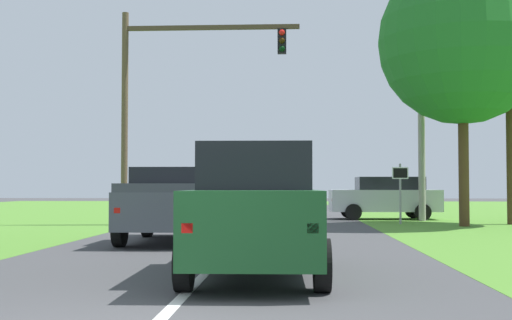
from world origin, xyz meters
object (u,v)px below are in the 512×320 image
traffic_light (168,86)px  oak_tree_right (462,41)px  pickup_truck_lead (172,204)px  keep_moving_sign (400,185)px  crossing_suv_far (385,197)px  red_suv_near (257,208)px  extra_tree_1 (509,21)px  utility_pole_right (421,114)px

traffic_light → oak_tree_right: 10.74m
pickup_truck_lead → keep_moving_sign: bearing=49.3°
pickup_truck_lead → crossing_suv_far: bearing=59.4°
red_suv_near → extra_tree_1: extra_tree_1 is taller
pickup_truck_lead → utility_pole_right: utility_pole_right is taller
pickup_truck_lead → crossing_suv_far: size_ratio=1.06×
keep_moving_sign → extra_tree_1: size_ratio=0.22×
red_suv_near → oak_tree_right: bearing=63.4°
pickup_truck_lead → red_suv_near: bearing=-68.3°
oak_tree_right → crossing_suv_far: size_ratio=2.05×
red_suv_near → crossing_suv_far: 18.78m
pickup_truck_lead → utility_pole_right: (8.36, 10.57, 3.40)m
oak_tree_right → extra_tree_1: bearing=31.2°
traffic_light → crossing_suv_far: (8.58, 4.46, -4.19)m
pickup_truck_lead → keep_moving_sign: size_ratio=2.20×
oak_tree_right → red_suv_near: bearing=-116.6°
red_suv_near → utility_pole_right: 18.10m
traffic_light → crossing_suv_far: size_ratio=1.70×
utility_pole_right → traffic_light: bearing=-162.8°
keep_moving_sign → utility_pole_right: bearing=61.6°
red_suv_near → utility_pole_right: utility_pole_right is taller
red_suv_near → keep_moving_sign: keep_moving_sign is taller
traffic_light → extra_tree_1: size_ratio=0.77×
extra_tree_1 → traffic_light: bearing=-176.5°
pickup_truck_lead → keep_moving_sign: keep_moving_sign is taller
utility_pole_right → crossing_suv_far: bearing=132.3°
pickup_truck_lead → keep_moving_sign: 10.89m
pickup_truck_lead → traffic_light: traffic_light is taller
crossing_suv_far → utility_pole_right: utility_pole_right is taller
red_suv_near → keep_moving_sign: size_ratio=2.18×
pickup_truck_lead → extra_tree_1: extra_tree_1 is taller
traffic_light → keep_moving_sign: size_ratio=3.50×
pickup_truck_lead → oak_tree_right: size_ratio=0.52×
traffic_light → extra_tree_1: (12.71, 0.77, 2.45)m
pickup_truck_lead → crossing_suv_far: (7.07, 11.98, -0.02)m
pickup_truck_lead → utility_pole_right: size_ratio=0.57×
keep_moving_sign → utility_pole_right: utility_pole_right is taller
keep_moving_sign → utility_pole_right: 3.94m
red_suv_near → traffic_light: (-3.98, 13.75, 4.07)m
pickup_truck_lead → utility_pole_right: 13.89m
utility_pole_right → keep_moving_sign: bearing=-118.4°
traffic_light → red_suv_near: bearing=-73.8°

